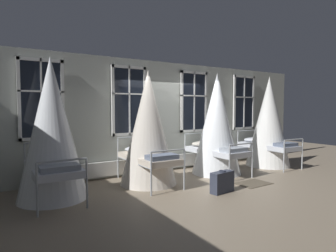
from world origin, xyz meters
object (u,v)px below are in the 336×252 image
Objects in this scene: cot_first at (52,130)px; cot_third at (217,125)px; cot_fourth at (268,123)px; suitcase_dark at (222,182)px; cot_second at (148,129)px.

cot_third is at bearing -90.24° from cot_first.
suitcase_dark is at bearing 115.05° from cot_fourth.
cot_second is at bearing -89.66° from cot_first.
cot_third is at bearing -90.27° from cot_second.
cot_fourth is (2.06, -0.05, 0.01)m from cot_third.
cot_fourth is at bearing -90.62° from cot_first.
cot_fourth is (4.13, -0.07, 0.04)m from cot_second.
cot_third is at bearing 90.11° from cot_fourth.
cot_second is at bearing 87.95° from cot_third.
cot_first is 1.04× the size of cot_second.
cot_second is 4.14m from cot_fourth.
cot_fourth reaches higher than cot_third.
cot_first reaches higher than cot_third.
suitcase_dark is (3.09, -1.44, -1.12)m from cot_first.
cot_first is 6.25m from cot_fourth.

